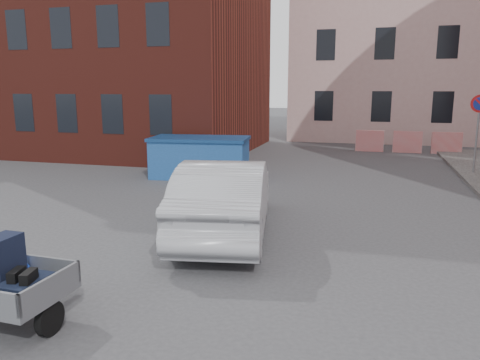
% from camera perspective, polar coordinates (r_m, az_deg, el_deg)
% --- Properties ---
extents(ground, '(120.00, 120.00, 0.00)m').
position_cam_1_polar(ground, '(8.87, -1.62, -8.66)').
color(ground, '#38383A').
rests_on(ground, ground).
extents(building_brick, '(12.00, 10.00, 14.00)m').
position_cam_1_polar(building_brick, '(24.22, -13.90, 20.43)').
color(building_brick, '#591E16').
rests_on(building_brick, ground).
extents(building_pink, '(16.00, 8.00, 14.00)m').
position_cam_1_polar(building_pink, '(30.43, 23.19, 17.94)').
color(building_pink, '#C59C98').
rests_on(building_pink, ground).
extents(far_building, '(6.00, 6.00, 8.00)m').
position_cam_1_polar(far_building, '(37.46, -21.88, 12.00)').
color(far_building, maroon).
rests_on(far_building, ground).
extents(no_parking_sign, '(0.60, 0.09, 2.65)m').
position_cam_1_polar(no_parking_sign, '(17.83, 27.09, 6.82)').
color(no_parking_sign, gray).
rests_on(no_parking_sign, sidewalk).
extents(barriers, '(4.70, 0.18, 1.00)m').
position_cam_1_polar(barriers, '(23.17, 19.74, 4.38)').
color(barriers, red).
rests_on(barriers, ground).
extents(dumpster, '(3.42, 2.04, 1.37)m').
position_cam_1_polar(dumpster, '(15.91, -4.91, 2.81)').
color(dumpster, '#21529D').
rests_on(dumpster, ground).
extents(silver_car, '(2.50, 4.99, 1.57)m').
position_cam_1_polar(silver_car, '(9.66, -1.80, -2.13)').
color(silver_car, '#A5A7AC').
rests_on(silver_car, ground).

